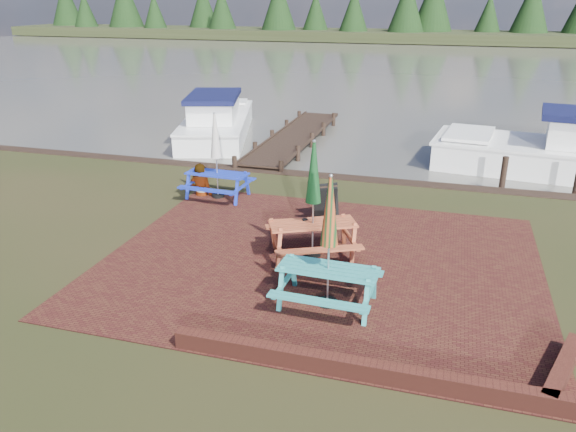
# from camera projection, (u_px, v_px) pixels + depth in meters

# --- Properties ---
(ground) EXTENTS (120.00, 120.00, 0.00)m
(ground) POSITION_uv_depth(u_px,v_px,m) (309.00, 284.00, 11.00)
(ground) COLOR black
(ground) RESTS_ON ground
(paving) EXTENTS (9.00, 7.50, 0.02)m
(paving) POSITION_uv_depth(u_px,v_px,m) (320.00, 262.00, 11.89)
(paving) COLOR #3A1512
(paving) RESTS_ON ground
(brick_wall) EXTENTS (6.21, 1.79, 0.30)m
(brick_wall) POSITION_uv_depth(u_px,v_px,m) (409.00, 370.00, 8.23)
(brick_wall) COLOR #4C1E16
(brick_wall) RESTS_ON ground
(water) EXTENTS (120.00, 60.00, 0.02)m
(water) POSITION_uv_depth(u_px,v_px,m) (426.00, 68.00, 44.03)
(water) COLOR #424038
(water) RESTS_ON ground
(far_treeline) EXTENTS (120.00, 10.00, 8.10)m
(far_treeline) POSITION_uv_depth(u_px,v_px,m) (443.00, 13.00, 68.72)
(far_treeline) COLOR black
(far_treeline) RESTS_ON ground
(picnic_table_teal) EXTENTS (1.84, 1.64, 2.47)m
(picnic_table_teal) POSITION_uv_depth(u_px,v_px,m) (328.00, 262.00, 9.94)
(picnic_table_teal) COLOR teal
(picnic_table_teal) RESTS_ON ground
(picnic_table_red) EXTENTS (2.37, 2.27, 2.55)m
(picnic_table_red) POSITION_uv_depth(u_px,v_px,m) (313.00, 218.00, 11.86)
(picnic_table_red) COLOR #AE4D2C
(picnic_table_red) RESTS_ON ground
(picnic_table_blue) EXTENTS (1.78, 1.61, 2.37)m
(picnic_table_blue) POSITION_uv_depth(u_px,v_px,m) (217.00, 169.00, 15.41)
(picnic_table_blue) COLOR #172CAE
(picnic_table_blue) RESTS_ON ground
(chalkboard) EXTENTS (0.59, 0.80, 0.91)m
(chalkboard) POSITION_uv_depth(u_px,v_px,m) (326.00, 203.00, 13.91)
(chalkboard) COLOR black
(chalkboard) RESTS_ON ground
(jetty) EXTENTS (1.76, 9.08, 1.00)m
(jetty) POSITION_uv_depth(u_px,v_px,m) (294.00, 137.00, 21.95)
(jetty) COLOR black
(jetty) RESTS_ON ground
(boat_jetty) EXTENTS (4.30, 7.50, 2.06)m
(boat_jetty) POSITION_uv_depth(u_px,v_px,m) (217.00, 123.00, 22.99)
(boat_jetty) COLOR white
(boat_jetty) RESTS_ON ground
(boat_near) EXTENTS (8.76, 3.95, 2.29)m
(boat_near) POSITION_uv_depth(u_px,v_px,m) (576.00, 155.00, 18.07)
(boat_near) COLOR white
(boat_near) RESTS_ON ground
(person) EXTENTS (0.69, 0.46, 1.85)m
(person) POSITION_uv_depth(u_px,v_px,m) (199.00, 164.00, 15.54)
(person) COLOR gray
(person) RESTS_ON ground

